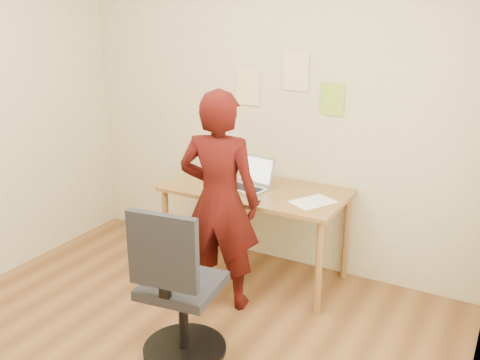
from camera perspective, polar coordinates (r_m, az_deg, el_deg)
The scene contains 10 objects.
room at distance 2.88m, azimuth -11.90°, elevation 2.80°, with size 3.58×3.58×2.78m.
desk at distance 4.16m, azimuth 1.68°, elevation -2.04°, with size 1.40×0.70×0.74m.
laptop at distance 4.13m, azimuth 0.99°, elevation -0.14°, with size 0.37×0.34×0.23m.
paper_sheet at distance 3.89m, azimuth 7.78°, elevation -2.32°, with size 0.21×0.30×0.00m, color white.
phone at distance 3.90m, azimuth 1.86°, elevation -2.03°, with size 0.10×0.12×0.01m.
wall_note_left at distance 4.38m, azimuth 0.85°, elevation 9.95°, with size 0.21×0.00×0.30m, color #F7D993.
wall_note_mid at distance 4.19m, azimuth 5.96°, elevation 11.50°, with size 0.21×0.00×0.30m, color #F7D993.
wall_note_right at distance 4.11m, azimuth 9.81°, elevation 8.47°, with size 0.18×0.00×0.24m, color #96CB2D.
office_chair at distance 3.30m, azimuth -6.68°, elevation -12.14°, with size 0.53×0.53×1.02m.
person at distance 3.72m, azimuth -2.20°, elevation -2.31°, with size 0.58×0.38×1.58m, color #380A07.
Camera 1 is at (1.83, -2.09, 2.10)m, focal length 40.00 mm.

